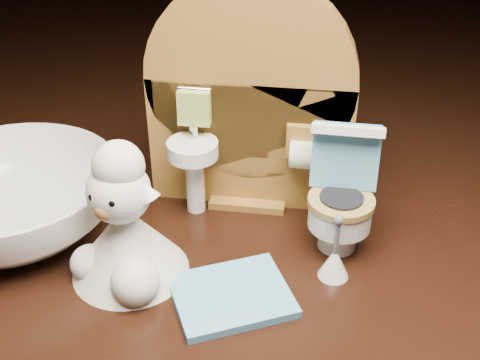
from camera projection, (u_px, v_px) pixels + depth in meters
name	position (u px, v px, depth m)	size (l,w,h in m)	color
backdrop_panel	(249.00, 111.00, 0.37)	(0.13, 0.05, 0.15)	olive
toy_toilet	(341.00, 201.00, 0.36)	(0.04, 0.05, 0.08)	white
bath_mat	(232.00, 295.00, 0.33)	(0.06, 0.05, 0.00)	#57A0C9
toilet_brush	(334.00, 260.00, 0.34)	(0.02, 0.02, 0.04)	white
plush_lamb	(125.00, 231.00, 0.33)	(0.07, 0.07, 0.09)	silver
ceramic_bowl	(12.00, 201.00, 0.37)	(0.13, 0.13, 0.04)	white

